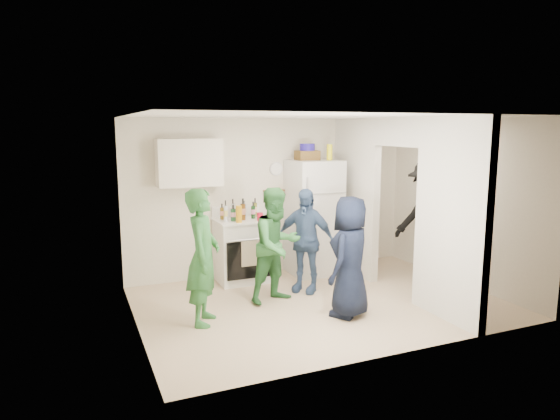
% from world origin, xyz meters
% --- Properties ---
extents(floor, '(4.80, 4.80, 0.00)m').
position_xyz_m(floor, '(0.00, 0.00, 0.00)').
color(floor, '#C2AD89').
rests_on(floor, ground).
extents(wall_back, '(4.80, 0.00, 4.80)m').
position_xyz_m(wall_back, '(0.00, 1.70, 1.25)').
color(wall_back, silver).
rests_on(wall_back, floor).
extents(wall_front, '(4.80, 0.00, 4.80)m').
position_xyz_m(wall_front, '(0.00, -1.70, 1.25)').
color(wall_front, silver).
rests_on(wall_front, floor).
extents(wall_left, '(0.00, 3.40, 3.40)m').
position_xyz_m(wall_left, '(-2.40, 0.00, 1.25)').
color(wall_left, silver).
rests_on(wall_left, floor).
extents(wall_right, '(0.00, 3.40, 3.40)m').
position_xyz_m(wall_right, '(2.40, 0.00, 1.25)').
color(wall_right, silver).
rests_on(wall_right, floor).
extents(ceiling, '(4.80, 4.80, 0.00)m').
position_xyz_m(ceiling, '(0.00, 0.00, 2.50)').
color(ceiling, white).
rests_on(ceiling, wall_back).
extents(partition_pier_back, '(0.12, 1.20, 2.50)m').
position_xyz_m(partition_pier_back, '(1.20, 1.10, 1.25)').
color(partition_pier_back, silver).
rests_on(partition_pier_back, floor).
extents(partition_pier_front, '(0.12, 1.20, 2.50)m').
position_xyz_m(partition_pier_front, '(1.20, -1.10, 1.25)').
color(partition_pier_front, silver).
rests_on(partition_pier_front, floor).
extents(partition_header, '(0.12, 1.00, 0.40)m').
position_xyz_m(partition_header, '(1.20, 0.00, 2.30)').
color(partition_header, silver).
rests_on(partition_header, partition_pier_back).
extents(stove, '(0.81, 0.68, 0.97)m').
position_xyz_m(stove, '(-0.65, 1.37, 0.49)').
color(stove, white).
rests_on(stove, floor).
extents(upper_cabinet, '(0.95, 0.34, 0.70)m').
position_xyz_m(upper_cabinet, '(-1.40, 1.52, 1.85)').
color(upper_cabinet, silver).
rests_on(upper_cabinet, wall_back).
extents(fridge, '(0.76, 0.74, 1.85)m').
position_xyz_m(fridge, '(0.57, 1.34, 0.92)').
color(fridge, silver).
rests_on(fridge, floor).
extents(wicker_basket, '(0.35, 0.25, 0.15)m').
position_xyz_m(wicker_basket, '(0.47, 1.39, 1.92)').
color(wicker_basket, brown).
rests_on(wicker_basket, fridge).
extents(blue_bowl, '(0.24, 0.24, 0.11)m').
position_xyz_m(blue_bowl, '(0.47, 1.39, 2.05)').
color(blue_bowl, '#211595').
rests_on(blue_bowl, wicker_basket).
extents(yellow_cup_stack_top, '(0.09, 0.09, 0.25)m').
position_xyz_m(yellow_cup_stack_top, '(0.79, 1.24, 1.97)').
color(yellow_cup_stack_top, '#FFF715').
rests_on(yellow_cup_stack_top, fridge).
extents(wall_clock, '(0.22, 0.02, 0.22)m').
position_xyz_m(wall_clock, '(0.05, 1.68, 1.70)').
color(wall_clock, white).
rests_on(wall_clock, wall_back).
extents(spice_shelf, '(0.35, 0.08, 0.03)m').
position_xyz_m(spice_shelf, '(0.00, 1.65, 1.35)').
color(spice_shelf, olive).
rests_on(spice_shelf, wall_back).
extents(nook_window, '(0.03, 0.70, 0.80)m').
position_xyz_m(nook_window, '(2.38, 0.20, 1.65)').
color(nook_window, black).
rests_on(nook_window, wall_right).
extents(nook_window_frame, '(0.04, 0.76, 0.86)m').
position_xyz_m(nook_window_frame, '(2.36, 0.20, 1.65)').
color(nook_window_frame, white).
rests_on(nook_window_frame, wall_right).
extents(nook_valance, '(0.04, 0.82, 0.18)m').
position_xyz_m(nook_valance, '(2.34, 0.20, 2.00)').
color(nook_valance, white).
rests_on(nook_valance, wall_right).
extents(yellow_cup_stack_stove, '(0.09, 0.09, 0.25)m').
position_xyz_m(yellow_cup_stack_stove, '(-0.77, 1.15, 1.10)').
color(yellow_cup_stack_stove, '#E9A313').
rests_on(yellow_cup_stack_stove, stove).
extents(red_cup, '(0.09, 0.09, 0.12)m').
position_xyz_m(red_cup, '(-0.43, 1.17, 1.03)').
color(red_cup, red).
rests_on(red_cup, stove).
extents(person_green_left, '(0.61, 0.71, 1.65)m').
position_xyz_m(person_green_left, '(-1.62, -0.06, 0.83)').
color(person_green_left, '#317B42').
rests_on(person_green_left, floor).
extents(person_green_center, '(0.90, 0.78, 1.57)m').
position_xyz_m(person_green_center, '(-0.51, 0.31, 0.79)').
color(person_green_center, '#337441').
rests_on(person_green_center, floor).
extents(person_denim, '(0.87, 0.90, 1.51)m').
position_xyz_m(person_denim, '(0.03, 0.55, 0.75)').
color(person_denim, '#3B5982').
rests_on(person_denim, floor).
extents(person_navy, '(0.89, 0.83, 1.53)m').
position_xyz_m(person_navy, '(0.13, -0.54, 0.76)').
color(person_navy, black).
rests_on(person_navy, floor).
extents(person_nook, '(0.97, 1.36, 1.90)m').
position_xyz_m(person_nook, '(1.98, 0.21, 0.95)').
color(person_nook, black).
rests_on(person_nook, floor).
extents(bottle_a, '(0.06, 0.06, 0.24)m').
position_xyz_m(bottle_a, '(-0.92, 1.49, 1.09)').
color(bottle_a, brown).
rests_on(bottle_a, stove).
extents(bottle_b, '(0.08, 0.08, 0.25)m').
position_xyz_m(bottle_b, '(-0.81, 1.30, 1.09)').
color(bottle_b, '#1B5229').
rests_on(bottle_b, stove).
extents(bottle_c, '(0.06, 0.06, 0.30)m').
position_xyz_m(bottle_c, '(-0.74, 1.53, 1.12)').
color(bottle_c, silver).
rests_on(bottle_c, stove).
extents(bottle_d, '(0.08, 0.08, 0.33)m').
position_xyz_m(bottle_d, '(-0.64, 1.32, 1.14)').
color(bottle_d, '#613A10').
rests_on(bottle_d, stove).
extents(bottle_e, '(0.07, 0.07, 0.26)m').
position_xyz_m(bottle_e, '(-0.54, 1.57, 1.10)').
color(bottle_e, '#99A1A9').
rests_on(bottle_e, stove).
extents(bottle_f, '(0.06, 0.06, 0.26)m').
position_xyz_m(bottle_f, '(-0.46, 1.38, 1.10)').
color(bottle_f, '#153918').
rests_on(bottle_f, stove).
extents(bottle_g, '(0.06, 0.06, 0.29)m').
position_xyz_m(bottle_g, '(-0.38, 1.52, 1.12)').
color(bottle_g, olive).
rests_on(bottle_g, stove).
extents(bottle_h, '(0.06, 0.06, 0.33)m').
position_xyz_m(bottle_h, '(-0.93, 1.26, 1.13)').
color(bottle_h, silver).
rests_on(bottle_h, stove).
extents(bottle_i, '(0.06, 0.06, 0.26)m').
position_xyz_m(bottle_i, '(-0.58, 1.49, 1.10)').
color(bottle_i, '#522E0E').
rests_on(bottle_i, stove).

